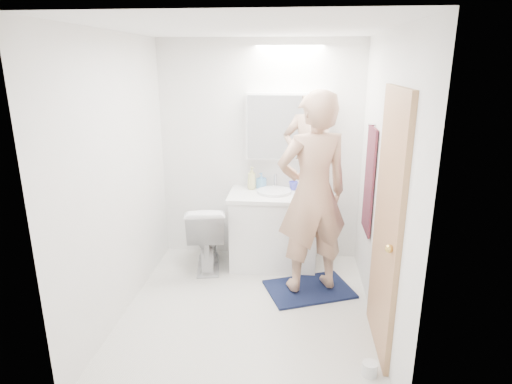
# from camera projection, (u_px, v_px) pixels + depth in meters

# --- Properties ---
(floor) EXTENTS (2.50, 2.50, 0.00)m
(floor) POSITION_uv_depth(u_px,v_px,m) (248.00, 311.00, 3.90)
(floor) COLOR silver
(floor) RESTS_ON ground
(ceiling) EXTENTS (2.50, 2.50, 0.00)m
(ceiling) POSITION_uv_depth(u_px,v_px,m) (246.00, 28.00, 3.21)
(ceiling) COLOR white
(ceiling) RESTS_ON floor
(wall_back) EXTENTS (2.50, 0.00, 2.50)m
(wall_back) POSITION_uv_depth(u_px,v_px,m) (260.00, 153.00, 4.75)
(wall_back) COLOR white
(wall_back) RESTS_ON floor
(wall_front) EXTENTS (2.50, 0.00, 2.50)m
(wall_front) POSITION_uv_depth(u_px,v_px,m) (221.00, 245.00, 2.36)
(wall_front) COLOR white
(wall_front) RESTS_ON floor
(wall_left) EXTENTS (0.00, 2.50, 2.50)m
(wall_left) POSITION_uv_depth(u_px,v_px,m) (118.00, 180.00, 3.65)
(wall_left) COLOR white
(wall_left) RESTS_ON floor
(wall_right) EXTENTS (0.00, 2.50, 2.50)m
(wall_right) POSITION_uv_depth(u_px,v_px,m) (384.00, 187.00, 3.45)
(wall_right) COLOR white
(wall_right) RESTS_ON floor
(vanity_cabinet) EXTENTS (0.90, 0.55, 0.78)m
(vanity_cabinet) POSITION_uv_depth(u_px,v_px,m) (274.00, 231.00, 4.69)
(vanity_cabinet) COLOR white
(vanity_cabinet) RESTS_ON floor
(countertop) EXTENTS (0.95, 0.58, 0.04)m
(countertop) POSITION_uv_depth(u_px,v_px,m) (274.00, 195.00, 4.57)
(countertop) COLOR white
(countertop) RESTS_ON vanity_cabinet
(sink_basin) EXTENTS (0.36, 0.36, 0.03)m
(sink_basin) POSITION_uv_depth(u_px,v_px,m) (274.00, 191.00, 4.59)
(sink_basin) COLOR silver
(sink_basin) RESTS_ON countertop
(faucet) EXTENTS (0.02, 0.02, 0.16)m
(faucet) POSITION_uv_depth(u_px,v_px,m) (275.00, 181.00, 4.75)
(faucet) COLOR #B4B3B8
(faucet) RESTS_ON countertop
(medicine_cabinet) EXTENTS (0.88, 0.14, 0.70)m
(medicine_cabinet) POSITION_uv_depth(u_px,v_px,m) (288.00, 127.00, 4.56)
(medicine_cabinet) COLOR white
(medicine_cabinet) RESTS_ON wall_back
(mirror_panel) EXTENTS (0.84, 0.01, 0.66)m
(mirror_panel) POSITION_uv_depth(u_px,v_px,m) (288.00, 128.00, 4.49)
(mirror_panel) COLOR silver
(mirror_panel) RESTS_ON medicine_cabinet
(toilet) EXTENTS (0.52, 0.77, 0.73)m
(toilet) POSITION_uv_depth(u_px,v_px,m) (207.00, 235.00, 4.66)
(toilet) COLOR white
(toilet) RESTS_ON floor
(bath_rug) EXTENTS (0.94, 0.80, 0.02)m
(bath_rug) POSITION_uv_depth(u_px,v_px,m) (309.00, 289.00, 4.25)
(bath_rug) COLOR #111E38
(bath_rug) RESTS_ON floor
(person) EXTENTS (0.81, 0.67, 1.89)m
(person) POSITION_uv_depth(u_px,v_px,m) (313.00, 194.00, 3.97)
(person) COLOR tan
(person) RESTS_ON bath_rug
(door) EXTENTS (0.04, 0.80, 2.00)m
(door) POSITION_uv_depth(u_px,v_px,m) (387.00, 226.00, 3.18)
(door) COLOR tan
(door) RESTS_ON wall_right
(door_knob) EXTENTS (0.06, 0.06, 0.06)m
(door_knob) POSITION_uv_depth(u_px,v_px,m) (389.00, 249.00, 2.91)
(door_knob) COLOR gold
(door_knob) RESTS_ON door
(towel) EXTENTS (0.02, 0.42, 1.00)m
(towel) POSITION_uv_depth(u_px,v_px,m) (369.00, 181.00, 4.01)
(towel) COLOR #12193A
(towel) RESTS_ON wall_right
(towel_hook) EXTENTS (0.07, 0.02, 0.02)m
(towel_hook) POSITION_uv_depth(u_px,v_px,m) (372.00, 124.00, 3.86)
(towel_hook) COLOR silver
(towel_hook) RESTS_ON wall_right
(soap_bottle_a) EXTENTS (0.13, 0.13, 0.25)m
(soap_bottle_a) POSITION_uv_depth(u_px,v_px,m) (252.00, 178.00, 4.70)
(soap_bottle_a) COLOR #C1C07D
(soap_bottle_a) RESTS_ON countertop
(soap_bottle_b) EXTENTS (0.11, 0.11, 0.18)m
(soap_bottle_b) POSITION_uv_depth(u_px,v_px,m) (261.00, 181.00, 4.73)
(soap_bottle_b) COLOR #629FD3
(soap_bottle_b) RESTS_ON countertop
(toothbrush_cup) EXTENTS (0.11, 0.11, 0.09)m
(toothbrush_cup) POSITION_uv_depth(u_px,v_px,m) (293.00, 186.00, 4.69)
(toothbrush_cup) COLOR #464AD4
(toothbrush_cup) RESTS_ON countertop
(toilet_paper_roll) EXTENTS (0.11, 0.11, 0.10)m
(toilet_paper_roll) POSITION_uv_depth(u_px,v_px,m) (370.00, 369.00, 3.09)
(toilet_paper_roll) COLOR silver
(toilet_paper_roll) RESTS_ON floor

